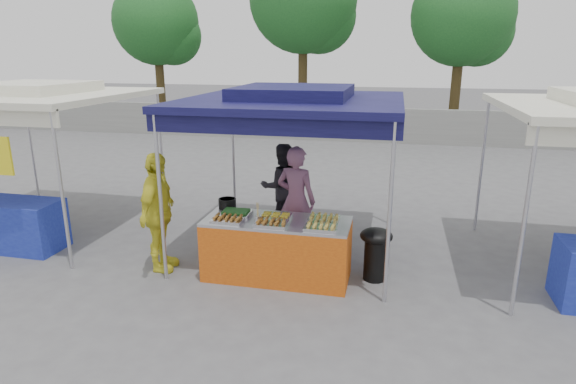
% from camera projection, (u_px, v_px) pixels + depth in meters
% --- Properties ---
extents(ground_plane, '(80.00, 80.00, 0.00)m').
position_uv_depth(ground_plane, '(279.00, 274.00, 6.89)').
color(ground_plane, '#59585B').
extents(back_wall, '(40.00, 0.25, 1.20)m').
position_uv_depth(back_wall, '(352.00, 125.00, 17.04)').
color(back_wall, gray).
rests_on(back_wall, ground_plane).
extents(main_canopy, '(3.20, 3.20, 2.57)m').
position_uv_depth(main_canopy, '(293.00, 100.00, 7.14)').
color(main_canopy, '#BAB9C0').
rests_on(main_canopy, ground_plane).
extents(neighbor_stall_left, '(3.20, 3.20, 2.57)m').
position_uv_depth(neighbor_stall_left, '(22.00, 144.00, 7.93)').
color(neighbor_stall_left, '#BAB9C0').
rests_on(neighbor_stall_left, ground_plane).
extents(tree_0, '(3.56, 3.51, 6.04)m').
position_uv_depth(tree_0, '(160.00, 26.00, 19.94)').
color(tree_0, '#403218').
rests_on(tree_0, ground_plane).
extents(tree_1, '(4.15, 4.15, 7.13)m').
position_uv_depth(tree_1, '(307.00, 3.00, 18.44)').
color(tree_1, '#403218').
rests_on(tree_1, ground_plane).
extents(tree_2, '(3.60, 3.55, 6.10)m').
position_uv_depth(tree_2, '(466.00, 19.00, 16.89)').
color(tree_2, '#403218').
rests_on(tree_2, ground_plane).
extents(vendor_table, '(2.00, 0.80, 0.85)m').
position_uv_depth(vendor_table, '(277.00, 249.00, 6.68)').
color(vendor_table, '#BF4E11').
rests_on(vendor_table, ground_plane).
extents(food_tray_fl, '(0.42, 0.30, 0.07)m').
position_uv_depth(food_tray_fl, '(228.00, 220.00, 6.47)').
color(food_tray_fl, silver).
rests_on(food_tray_fl, vendor_table).
extents(food_tray_fm, '(0.42, 0.30, 0.07)m').
position_uv_depth(food_tray_fm, '(272.00, 223.00, 6.33)').
color(food_tray_fm, silver).
rests_on(food_tray_fm, vendor_table).
extents(food_tray_fr, '(0.42, 0.30, 0.07)m').
position_uv_depth(food_tray_fr, '(321.00, 227.00, 6.19)').
color(food_tray_fr, silver).
rests_on(food_tray_fr, vendor_table).
extents(food_tray_bl, '(0.42, 0.30, 0.07)m').
position_uv_depth(food_tray_bl, '(236.00, 213.00, 6.74)').
color(food_tray_bl, silver).
rests_on(food_tray_bl, vendor_table).
extents(food_tray_bm, '(0.42, 0.30, 0.07)m').
position_uv_depth(food_tray_bm, '(276.00, 216.00, 6.61)').
color(food_tray_bm, silver).
rests_on(food_tray_bm, vendor_table).
extents(food_tray_br, '(0.42, 0.30, 0.07)m').
position_uv_depth(food_tray_br, '(324.00, 219.00, 6.50)').
color(food_tray_br, silver).
rests_on(food_tray_br, vendor_table).
extents(cooking_pot, '(0.25, 0.25, 0.15)m').
position_uv_depth(cooking_pot, '(227.00, 203.00, 7.04)').
color(cooking_pot, black).
rests_on(cooking_pot, vendor_table).
extents(skewer_cup, '(0.08, 0.08, 0.10)m').
position_uv_depth(skewer_cup, '(258.00, 220.00, 6.42)').
color(skewer_cup, '#BAB9C0').
rests_on(skewer_cup, vendor_table).
extents(wok_burner, '(0.45, 0.45, 0.75)m').
position_uv_depth(wok_burner, '(376.00, 250.00, 6.61)').
color(wok_burner, black).
rests_on(wok_burner, ground_plane).
extents(crate_left, '(0.49, 0.34, 0.29)m').
position_uv_depth(crate_left, '(272.00, 247.00, 7.45)').
color(crate_left, '#1322A0').
rests_on(crate_left, ground_plane).
extents(crate_right, '(0.48, 0.34, 0.29)m').
position_uv_depth(crate_right, '(314.00, 254.00, 7.20)').
color(crate_right, '#1322A0').
rests_on(crate_right, ground_plane).
extents(crate_stacked, '(0.46, 0.32, 0.28)m').
position_uv_depth(crate_stacked, '(314.00, 237.00, 7.13)').
color(crate_stacked, '#1322A0').
rests_on(crate_stacked, crate_right).
extents(vendor_woman, '(0.70, 0.53, 1.71)m').
position_uv_depth(vendor_woman, '(296.00, 201.00, 7.41)').
color(vendor_woman, '#875676').
rests_on(vendor_woman, ground_plane).
extents(helper_man, '(0.93, 0.84, 1.54)m').
position_uv_depth(helper_man, '(282.00, 187.00, 8.49)').
color(helper_man, black).
rests_on(helper_man, ground_plane).
extents(customer_person, '(0.50, 1.04, 1.73)m').
position_uv_depth(customer_person, '(158.00, 213.00, 6.82)').
color(customer_person, yellow).
rests_on(customer_person, ground_plane).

